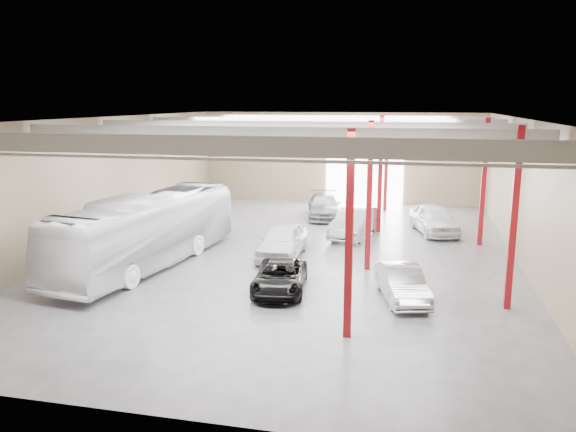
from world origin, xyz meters
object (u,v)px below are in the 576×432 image
at_px(car_row_c, 324,206).
at_px(car_row_b, 355,223).
at_px(black_sedan, 280,277).
at_px(car_right_near, 402,283).
at_px(car_row_a, 282,241).
at_px(coach_bus, 148,230).
at_px(car_right_far, 434,219).

bearing_deg(car_row_c, car_row_b, -73.18).
xyz_separation_m(black_sedan, car_right_near, (5.01, 0.11, 0.07)).
xyz_separation_m(black_sedan, car_row_b, (2.01, 10.40, 0.22)).
relative_size(car_row_a, car_row_c, 0.93).
bearing_deg(black_sedan, car_right_near, -5.52).
xyz_separation_m(coach_bus, car_row_b, (9.13, 8.08, -0.89)).
relative_size(car_row_b, car_row_c, 0.95).
relative_size(coach_bus, car_right_near, 2.97).
distance_m(coach_bus, car_right_near, 12.37).
height_order(black_sedan, car_right_far, car_right_far).
bearing_deg(car_row_b, car_row_a, -110.38).
relative_size(car_row_a, car_row_b, 0.98).
height_order(car_row_b, car_row_c, car_row_b).
distance_m(car_row_b, car_row_c, 5.84).
xyz_separation_m(car_row_b, car_row_c, (-2.65, 5.20, -0.06)).
bearing_deg(car_row_b, car_right_far, 34.70).
height_order(car_row_a, car_row_c, car_row_a).
height_order(black_sedan, car_row_c, car_row_c).
height_order(car_row_a, car_right_far, car_right_far).
relative_size(coach_bus, car_row_b, 2.43).
height_order(black_sedan, car_right_near, car_right_near).
bearing_deg(car_right_near, car_row_c, 94.84).
xyz_separation_m(car_row_a, car_row_b, (3.15, 5.20, -0.01)).
relative_size(coach_bus, car_row_a, 2.48).
height_order(black_sedan, car_row_a, car_row_a).
bearing_deg(car_row_a, coach_bus, -154.70).
height_order(car_row_a, car_row_b, car_row_a).
bearing_deg(car_right_far, car_row_b, -171.79).
height_order(coach_bus, car_row_b, coach_bus).
bearing_deg(black_sedan, car_row_b, 72.24).
bearing_deg(car_row_c, coach_bus, -126.21).
bearing_deg(car_row_a, car_row_c, 86.87).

